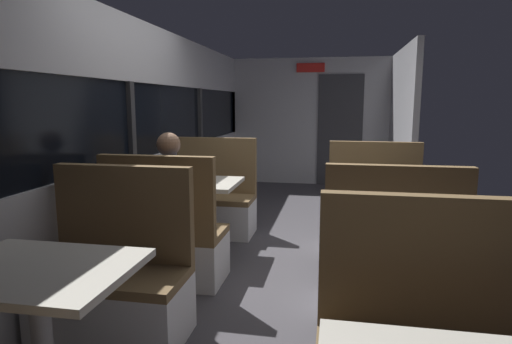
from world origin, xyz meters
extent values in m
cube|color=#423F44|center=(0.00, 0.00, -0.01)|extent=(3.30, 9.20, 0.02)
cube|color=#B2B2B7|center=(-1.45, 0.00, 0.47)|extent=(0.08, 8.40, 0.95)
cube|color=#B2B2B7|center=(-1.45, 0.00, 2.00)|extent=(0.08, 8.40, 0.60)
cube|color=black|center=(-1.46, 0.00, 1.32)|extent=(0.03, 8.40, 0.75)
cube|color=#2D2D30|center=(-1.43, 0.00, 1.32)|extent=(0.06, 0.08, 0.75)
cube|color=#2D2D30|center=(-1.43, 2.10, 1.32)|extent=(0.06, 0.08, 0.75)
cube|color=#2D2D30|center=(-1.43, 4.20, 1.32)|extent=(0.06, 0.08, 0.75)
cube|color=#B2B2B7|center=(0.00, 4.20, 1.15)|extent=(2.90, 0.08, 2.30)
cube|color=#333338|center=(0.55, 4.15, 1.00)|extent=(0.80, 0.04, 2.00)
cube|color=red|center=(0.00, 4.14, 2.12)|extent=(0.50, 0.03, 0.16)
cube|color=#B2B2B7|center=(1.45, 3.00, 1.15)|extent=(0.08, 2.40, 2.30)
cylinder|color=#9E9EA3|center=(-0.89, -2.09, 0.35)|extent=(0.10, 0.10, 0.70)
cube|color=beige|center=(-0.89, -2.09, 0.72)|extent=(0.90, 0.70, 0.04)
cube|color=silver|center=(-0.89, -1.43, 0.20)|extent=(0.95, 0.50, 0.39)
cube|color=brown|center=(-0.89, -1.43, 0.42)|extent=(0.95, 0.50, 0.06)
cube|color=brown|center=(-0.89, -1.22, 0.78)|extent=(0.95, 0.08, 0.65)
cylinder|color=#9E9EA3|center=(-0.89, 0.18, 0.35)|extent=(0.10, 0.10, 0.70)
cube|color=beige|center=(-0.89, 0.18, 0.72)|extent=(0.90, 0.70, 0.04)
cube|color=silver|center=(-0.89, -0.48, 0.20)|extent=(0.95, 0.50, 0.39)
cube|color=brown|center=(-0.89, -0.48, 0.42)|extent=(0.95, 0.50, 0.06)
cube|color=brown|center=(-0.89, -0.69, 0.78)|extent=(0.95, 0.08, 0.65)
cube|color=silver|center=(-0.89, 0.84, 0.20)|extent=(0.95, 0.50, 0.39)
cube|color=brown|center=(-0.89, 0.84, 0.42)|extent=(0.95, 0.50, 0.06)
cube|color=brown|center=(-0.89, 1.05, 0.78)|extent=(0.95, 0.08, 0.65)
cube|color=brown|center=(0.89, -1.82, 0.78)|extent=(0.95, 0.08, 0.65)
cylinder|color=#9E9EA3|center=(0.89, -0.02, 0.35)|extent=(0.10, 0.10, 0.70)
cube|color=beige|center=(0.89, -0.02, 0.72)|extent=(0.90, 0.70, 0.04)
cube|color=silver|center=(0.89, -0.68, 0.20)|extent=(0.95, 0.50, 0.39)
cube|color=brown|center=(0.89, -0.68, 0.42)|extent=(0.95, 0.50, 0.06)
cube|color=brown|center=(0.89, -0.89, 0.78)|extent=(0.95, 0.08, 0.65)
cube|color=silver|center=(0.89, 0.64, 0.20)|extent=(0.95, 0.50, 0.39)
cube|color=brown|center=(0.89, 0.64, 0.42)|extent=(0.95, 0.50, 0.06)
cube|color=brown|center=(0.89, 0.85, 0.78)|extent=(0.95, 0.08, 0.65)
cube|color=#26262D|center=(-0.89, -0.48, 0.23)|extent=(0.30, 0.36, 0.45)
cube|color=#3F598C|center=(-0.89, -0.43, 0.75)|extent=(0.34, 0.22, 0.60)
sphere|color=#8C664C|center=(-0.89, -0.41, 1.16)|extent=(0.20, 0.20, 0.20)
cylinder|color=#3F598C|center=(-1.09, -0.25, 0.77)|extent=(0.07, 0.28, 0.07)
cylinder|color=#3F598C|center=(-0.69, -0.25, 0.77)|extent=(0.07, 0.28, 0.07)
camera|label=1|loc=(0.48, -3.80, 1.51)|focal=30.16mm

